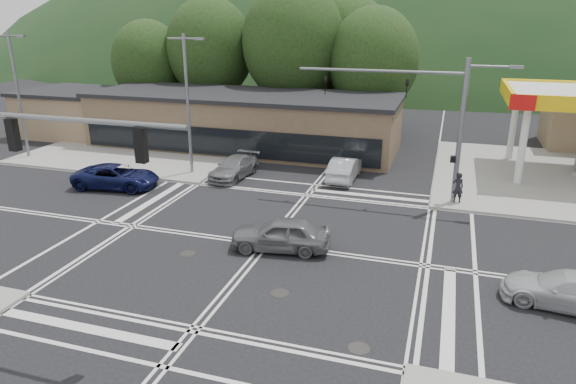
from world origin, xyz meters
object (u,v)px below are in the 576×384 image
(car_blue_west, at_px, (116,177))
(car_silver_east, at_px, (569,290))
(pedestrian, at_px, (458,188))
(car_grey_center, at_px, (281,234))
(car_northbound, at_px, (234,168))
(car_queue_a, at_px, (345,168))
(car_queue_b, at_px, (352,149))

(car_blue_west, height_order, car_silver_east, car_blue_west)
(pedestrian, bearing_deg, car_grey_center, 32.43)
(car_northbound, height_order, pedestrian, pedestrian)
(car_grey_center, relative_size, car_queue_a, 1.01)
(car_grey_center, distance_m, car_silver_east, 11.54)
(car_queue_b, bearing_deg, car_silver_east, 118.98)
(car_grey_center, bearing_deg, car_queue_b, 170.61)
(car_blue_west, xyz_separation_m, pedestrian, (19.92, 3.15, 0.29))
(car_blue_west, relative_size, car_silver_east, 1.13)
(car_blue_west, bearing_deg, car_queue_b, -57.14)
(pedestrian, bearing_deg, car_queue_b, -62.09)
(car_silver_east, relative_size, pedestrian, 2.65)
(car_queue_b, bearing_deg, car_grey_center, 85.77)
(car_blue_west, distance_m, car_silver_east, 24.75)
(car_queue_a, relative_size, car_queue_b, 1.02)
(car_queue_a, xyz_separation_m, car_northbound, (-6.95, -1.79, -0.06))
(car_queue_a, bearing_deg, car_queue_b, -84.50)
(car_blue_west, relative_size, car_queue_a, 1.17)
(car_silver_east, xyz_separation_m, car_northbound, (-17.77, 10.86, 0.00))
(car_queue_b, height_order, pedestrian, pedestrian)
(car_queue_a, height_order, pedestrian, pedestrian)
(car_northbound, bearing_deg, car_blue_west, -140.53)
(car_queue_b, distance_m, pedestrian, 10.70)
(car_silver_east, distance_m, car_queue_b, 20.93)
(car_northbound, distance_m, pedestrian, 13.92)
(car_grey_center, bearing_deg, car_northbound, -154.88)
(car_grey_center, bearing_deg, car_silver_east, 74.03)
(car_blue_west, height_order, car_queue_a, car_queue_a)
(car_grey_center, relative_size, car_queue_b, 1.03)
(car_queue_a, bearing_deg, car_blue_west, 24.80)
(car_grey_center, bearing_deg, car_blue_west, -121.97)
(car_blue_west, bearing_deg, car_silver_east, -113.94)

